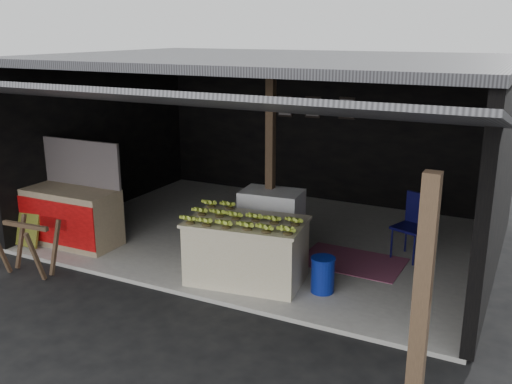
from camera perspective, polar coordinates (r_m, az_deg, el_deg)
The scene contains 13 objects.
ground at distance 7.71m, azimuth -6.88°, elevation -10.43°, with size 80.00×80.00×0.00m, color black.
concrete_slab at distance 9.70m, azimuth 1.31°, elevation -4.46°, with size 7.00×5.00×0.06m, color gray.
shophouse at distance 9.47m, azimuth 2.23°, elevation 7.97°, with size 7.40×7.29×3.02m.
banana_table at distance 7.83m, azimuth -0.95°, elevation -5.87°, with size 1.71×1.19×0.88m.
banana_pile at distance 7.65m, azimuth -0.97°, elevation -2.24°, with size 1.47×0.88×0.17m, color gold, non-canonical shape.
white_crate at distance 8.74m, azimuth 1.56°, elevation -3.08°, with size 0.97×0.71×1.01m.
neighbor_stall at distance 9.65m, azimuth -18.02°, elevation -2.06°, with size 1.61×0.75×1.65m.
green_signboard at distance 9.83m, azimuth -22.03°, elevation -2.44°, with size 0.60×0.04×0.89m, color black.
sawhorse at distance 8.75m, azimuth -21.91°, elevation -4.73°, with size 0.79×0.73×0.78m.
water_barrel at distance 7.63m, azimuth 6.69°, elevation -8.32°, with size 0.31×0.31×0.45m, color navy.
plastic_chair at distance 8.91m, azimuth 15.63°, elevation -2.75°, with size 0.60×0.60×0.99m.
magenta_rug at distance 8.72m, azimuth 9.56°, elevation -6.85°, with size 1.50×1.00×0.01m, color maroon.
picture_frames at distance 11.45m, azimuth 5.86°, elevation 8.43°, with size 1.62×0.04×0.46m.
Camera 1 is at (3.91, -5.70, 3.41)m, focal length 40.00 mm.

